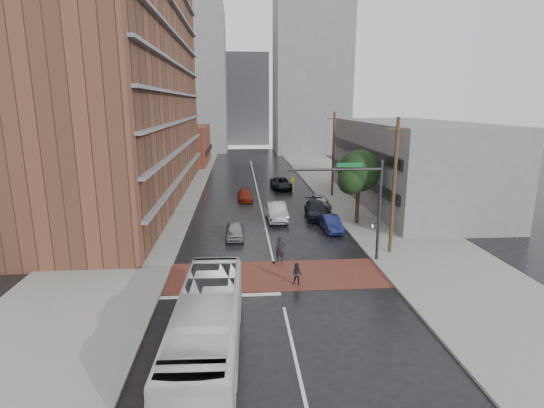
{
  "coord_description": "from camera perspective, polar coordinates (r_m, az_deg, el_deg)",
  "views": [
    {
      "loc": [
        -2.32,
        -25.19,
        10.89
      ],
      "look_at": [
        0.13,
        5.9,
        3.5
      ],
      "focal_mm": 28.0,
      "sensor_mm": 36.0,
      "label": 1
    }
  ],
  "objects": [
    {
      "name": "building_east",
      "position": [
        49.36,
        18.02,
        5.24
      ],
      "size": [
        11.0,
        26.0,
        9.0
      ],
      "primitive_type": "cube",
      "color": "gray",
      "rests_on": "ground"
    },
    {
      "name": "car_parked_mid",
      "position": [
        41.83,
        6.0,
        -0.77
      ],
      "size": [
        2.41,
        5.29,
        1.5
      ],
      "primitive_type": "imported",
      "rotation": [
        0.0,
        0.0,
        -0.06
      ],
      "color": "black",
      "rests_on": "ground"
    },
    {
      "name": "street_tree",
      "position": [
        39.25,
        11.61,
        4.04
      ],
      "size": [
        4.2,
        4.1,
        6.9
      ],
      "color": "#332319",
      "rests_on": "ground"
    },
    {
      "name": "storefront_west",
      "position": [
        80.12,
        -11.54,
        7.77
      ],
      "size": [
        8.0,
        16.0,
        7.0
      ],
      "primitive_type": "cube",
      "color": "brown",
      "rests_on": "ground"
    },
    {
      "name": "apartment_block",
      "position": [
        50.65,
        -18.59,
        16.19
      ],
      "size": [
        10.0,
        44.0,
        28.0
      ],
      "primitive_type": "cube",
      "color": "brown",
      "rests_on": "ground"
    },
    {
      "name": "pedestrian_a",
      "position": [
        30.03,
        1.1,
        -6.08
      ],
      "size": [
        0.67,
        0.45,
        1.81
      ],
      "primitive_type": "imported",
      "rotation": [
        0.0,
        0.0,
        0.03
      ],
      "color": "black",
      "rests_on": "ground"
    },
    {
      "name": "ground",
      "position": [
        27.54,
        0.71,
        -9.96
      ],
      "size": [
        160.0,
        160.0,
        0.0
      ],
      "primitive_type": "plane",
      "color": "black",
      "rests_on": "ground"
    },
    {
      "name": "sidewalk_east",
      "position": [
        53.16,
        10.66,
        1.36
      ],
      "size": [
        9.0,
        90.0,
        0.15
      ],
      "primitive_type": "cube",
      "color": "gray",
      "rests_on": "ground"
    },
    {
      "name": "distant_tower_west",
      "position": [
        103.97,
        -11.4,
        15.9
      ],
      "size": [
        18.0,
        16.0,
        32.0
      ],
      "primitive_type": "cube",
      "color": "gray",
      "rests_on": "ground"
    },
    {
      "name": "car_travel_a",
      "position": [
        35.42,
        -5.04,
        -3.53
      ],
      "size": [
        1.55,
        3.82,
        1.3
      ],
      "primitive_type": "imported",
      "rotation": [
        0.0,
        0.0,
        -0.01
      ],
      "color": "#95989C",
      "rests_on": "ground"
    },
    {
      "name": "signal_mast",
      "position": [
        29.51,
        11.67,
        1.01
      ],
      "size": [
        6.5,
        0.3,
        7.2
      ],
      "color": "#2D2D33",
      "rests_on": "ground"
    },
    {
      "name": "pedestrian_b",
      "position": [
        26.34,
        3.39,
        -9.41
      ],
      "size": [
        0.85,
        0.77,
        1.43
      ],
      "primitive_type": "imported",
      "rotation": [
        0.0,
        0.0,
        -0.41
      ],
      "color": "black",
      "rests_on": "ground"
    },
    {
      "name": "car_travel_b",
      "position": [
        40.52,
        0.61,
        -1.02
      ],
      "size": [
        1.96,
        5.18,
        1.69
      ],
      "primitive_type": "imported",
      "rotation": [
        0.0,
        0.0,
        0.03
      ],
      "color": "#B4B7BC",
      "rests_on": "ground"
    },
    {
      "name": "sidewalk_west",
      "position": [
        52.15,
        -14.55,
        0.93
      ],
      "size": [
        9.0,
        90.0,
        0.15
      ],
      "primitive_type": "cube",
      "color": "gray",
      "rests_on": "ground"
    },
    {
      "name": "utility_pole_near",
      "position": [
        31.76,
        16.09,
        2.37
      ],
      "size": [
        1.6,
        0.26,
        10.0
      ],
      "color": "#473321",
      "rests_on": "ground"
    },
    {
      "name": "car_parked_near",
      "position": [
        37.5,
        7.94,
        -2.62
      ],
      "size": [
        1.61,
        4.11,
        1.33
      ],
      "primitive_type": "imported",
      "rotation": [
        0.0,
        0.0,
        0.05
      ],
      "color": "#151B4B",
      "rests_on": "ground"
    },
    {
      "name": "suv_travel",
      "position": [
        55.6,
        1.24,
        2.79
      ],
      "size": [
        2.75,
        5.35,
        1.44
      ],
      "primitive_type": "imported",
      "rotation": [
        0.0,
        0.0,
        0.07
      ],
      "color": "black",
      "rests_on": "ground"
    },
    {
      "name": "crosswalk",
      "position": [
        27.99,
        0.61,
        -9.54
      ],
      "size": [
        14.0,
        5.0,
        0.02
      ],
      "primitive_type": "cube",
      "color": "maroon",
      "rests_on": "ground"
    },
    {
      "name": "car_parked_far",
      "position": [
        45.64,
        6.5,
        0.34
      ],
      "size": [
        1.96,
        4.2,
        1.39
      ],
      "primitive_type": "imported",
      "rotation": [
        0.0,
        0.0,
        0.08
      ],
      "color": "#989B9F",
      "rests_on": "ground"
    },
    {
      "name": "utility_pole_far",
      "position": [
        50.75,
        8.23,
        6.69
      ],
      "size": [
        1.6,
        0.26,
        10.0
      ],
      "color": "#473321",
      "rests_on": "ground"
    },
    {
      "name": "car_travel_c",
      "position": [
        49.06,
        -3.64,
        1.18
      ],
      "size": [
        1.84,
        4.12,
        1.17
      ],
      "primitive_type": "imported",
      "rotation": [
        0.0,
        0.0,
        0.05
      ],
      "color": "maroon",
      "rests_on": "ground"
    },
    {
      "name": "distant_tower_center",
      "position": [
        120.21,
        -3.51,
        13.83
      ],
      "size": [
        12.0,
        10.0,
        24.0
      ],
      "primitive_type": "cube",
      "color": "gray",
      "rests_on": "ground"
    },
    {
      "name": "distant_tower_east",
      "position": [
        98.8,
        5.25,
        17.4
      ],
      "size": [
        16.0,
        14.0,
        36.0
      ],
      "primitive_type": "cube",
      "color": "gray",
      "rests_on": "ground"
    },
    {
      "name": "transit_bus",
      "position": [
        18.92,
        -8.71,
        -16.39
      ],
      "size": [
        2.98,
        11.24,
        3.11
      ],
      "primitive_type": "imported",
      "rotation": [
        0.0,
        0.0,
        -0.03
      ],
      "color": "silver",
      "rests_on": "ground"
    }
  ]
}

